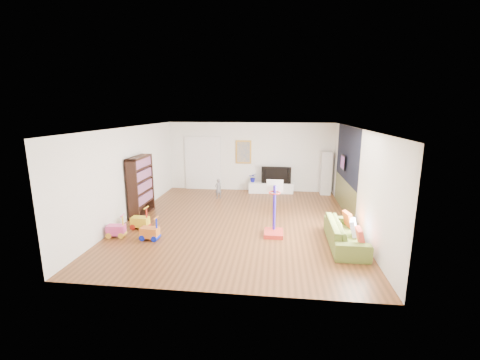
# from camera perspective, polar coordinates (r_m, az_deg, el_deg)

# --- Properties ---
(floor) EXTENTS (6.50, 7.50, 0.00)m
(floor) POSITION_cam_1_polar(r_m,az_deg,el_deg) (9.43, -0.29, -7.36)
(floor) COLOR brown
(floor) RESTS_ON ground
(ceiling) EXTENTS (6.50, 7.50, 0.00)m
(ceiling) POSITION_cam_1_polar(r_m,az_deg,el_deg) (8.89, -0.30, 9.25)
(ceiling) COLOR white
(ceiling) RESTS_ON ground
(wall_back) EXTENTS (6.50, 0.00, 2.70)m
(wall_back) POSITION_cam_1_polar(r_m,az_deg,el_deg) (12.74, 1.76, 4.11)
(wall_back) COLOR silver
(wall_back) RESTS_ON ground
(wall_front) EXTENTS (6.50, 0.00, 2.70)m
(wall_front) POSITION_cam_1_polar(r_m,az_deg,el_deg) (5.49, -5.09, -7.27)
(wall_front) COLOR silver
(wall_front) RESTS_ON ground
(wall_left) EXTENTS (0.00, 7.50, 2.70)m
(wall_left) POSITION_cam_1_polar(r_m,az_deg,el_deg) (9.99, -19.15, 1.10)
(wall_left) COLOR silver
(wall_left) RESTS_ON ground
(wall_right) EXTENTS (0.00, 7.50, 2.70)m
(wall_right) POSITION_cam_1_polar(r_m,az_deg,el_deg) (9.26, 20.10, 0.17)
(wall_right) COLOR white
(wall_right) RESTS_ON ground
(navy_accent) EXTENTS (0.01, 3.20, 1.70)m
(navy_accent) POSITION_cam_1_polar(r_m,az_deg,el_deg) (10.52, 18.51, 4.45)
(navy_accent) COLOR black
(navy_accent) RESTS_ON wall_right
(olive_wainscot) EXTENTS (0.01, 3.20, 1.00)m
(olive_wainscot) POSITION_cam_1_polar(r_m,az_deg,el_deg) (10.77, 18.02, -2.67)
(olive_wainscot) COLOR brown
(olive_wainscot) RESTS_ON wall_right
(doorway) EXTENTS (1.45, 0.06, 2.10)m
(doorway) POSITION_cam_1_polar(r_m,az_deg,el_deg) (13.04, -6.62, 2.90)
(doorway) COLOR white
(doorway) RESTS_ON ground
(painting_back) EXTENTS (0.62, 0.06, 0.92)m
(painting_back) POSITION_cam_1_polar(r_m,az_deg,el_deg) (12.69, 0.62, 5.00)
(painting_back) COLOR gold
(painting_back) RESTS_ON wall_back
(artwork_right) EXTENTS (0.04, 0.56, 0.46)m
(artwork_right) POSITION_cam_1_polar(r_m,az_deg,el_deg) (10.74, 17.85, 3.03)
(artwork_right) COLOR #7F3F8C
(artwork_right) RESTS_ON wall_right
(media_console) EXTENTS (1.74, 0.52, 0.40)m
(media_console) POSITION_cam_1_polar(r_m,az_deg,el_deg) (12.61, 5.50, -1.35)
(media_console) COLOR white
(media_console) RESTS_ON ground
(tall_cabinet) EXTENTS (0.40, 0.40, 1.66)m
(tall_cabinet) POSITION_cam_1_polar(r_m,az_deg,el_deg) (12.61, 15.05, 1.20)
(tall_cabinet) COLOR silver
(tall_cabinet) RESTS_ON ground
(bookshelf) EXTENTS (0.33, 1.25, 1.82)m
(bookshelf) POSITION_cam_1_polar(r_m,az_deg,el_deg) (10.22, -17.24, -1.04)
(bookshelf) COLOR black
(bookshelf) RESTS_ON ground
(sofa) EXTENTS (0.80, 1.99, 0.58)m
(sofa) POSITION_cam_1_polar(r_m,az_deg,el_deg) (8.17, 18.25, -9.05)
(sofa) COLOR olive
(sofa) RESTS_ON ground
(basketball_hoop) EXTENTS (0.50, 0.61, 1.44)m
(basketball_hoop) POSITION_cam_1_polar(r_m,az_deg,el_deg) (8.24, 6.10, -5.11)
(basketball_hoop) COLOR red
(basketball_hoop) RESTS_ON ground
(ride_on_yellow) EXTENTS (0.48, 0.31, 0.62)m
(ride_on_yellow) POSITION_cam_1_polar(r_m,az_deg,el_deg) (9.20, -17.36, -6.44)
(ride_on_yellow) COLOR yellow
(ride_on_yellow) RESTS_ON ground
(ride_on_orange) EXTENTS (0.46, 0.30, 0.60)m
(ride_on_orange) POSITION_cam_1_polar(r_m,az_deg,el_deg) (8.38, -15.79, -8.28)
(ride_on_orange) COLOR #CE6925
(ride_on_orange) RESTS_ON ground
(ride_on_pink) EXTENTS (0.47, 0.32, 0.58)m
(ride_on_pink) POSITION_cam_1_polar(r_m,az_deg,el_deg) (8.83, -21.22, -7.63)
(ride_on_pink) COLOR #D63F8A
(ride_on_pink) RESTS_ON ground
(child) EXTENTS (0.32, 0.31, 0.73)m
(child) POSITION_cam_1_polar(r_m,az_deg,el_deg) (11.72, -3.88, -1.54)
(child) COLOR slate
(child) RESTS_ON ground
(tv) EXTENTS (1.14, 0.19, 0.65)m
(tv) POSITION_cam_1_polar(r_m,az_deg,el_deg) (12.49, 6.47, 0.97)
(tv) COLOR black
(tv) RESTS_ON media_console
(vase_plant) EXTENTS (0.35, 0.32, 0.36)m
(vase_plant) POSITION_cam_1_polar(r_m,az_deg,el_deg) (12.59, 2.33, 0.45)
(vase_plant) COLOR #0F0E88
(vase_plant) RESTS_ON media_console
(pillow_left) EXTENTS (0.12, 0.40, 0.40)m
(pillow_left) POSITION_cam_1_polar(r_m,az_deg,el_deg) (7.62, 20.60, -9.47)
(pillow_left) COLOR #CA3E30
(pillow_left) RESTS_ON sofa
(pillow_center) EXTENTS (0.20, 0.40, 0.39)m
(pillow_center) POSITION_cam_1_polar(r_m,az_deg,el_deg) (8.15, 19.57, -7.97)
(pillow_center) COLOR white
(pillow_center) RESTS_ON sofa
(pillow_right) EXTENTS (0.18, 0.39, 0.38)m
(pillow_right) POSITION_cam_1_polar(r_m,az_deg,el_deg) (8.69, 18.64, -6.61)
(pillow_right) COLOR #CF491C
(pillow_right) RESTS_ON sofa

